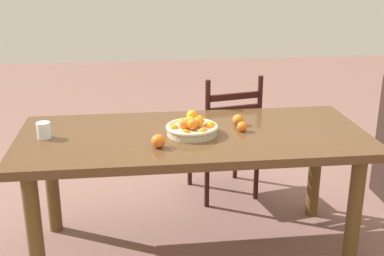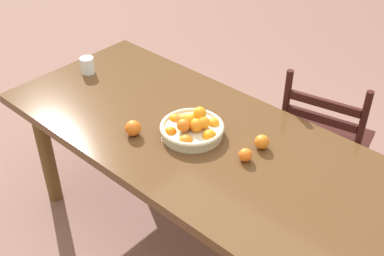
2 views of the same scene
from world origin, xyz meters
The scene contains 8 objects.
ground_plane centered at (0.00, 0.00, 0.00)m, with size 12.00×12.00×0.00m, color #815C53.
dining_table centered at (0.00, 0.00, 0.67)m, with size 2.04×0.90×0.76m.
chair_near_window centered at (0.33, 0.71, 0.47)m, with size 0.53×0.53×0.96m.
fruit_bowl centered at (-0.01, -0.02, 0.81)m, with size 0.31×0.31×0.13m.
orange_loose_0 centered at (0.29, 0.12, 0.80)m, with size 0.07×0.07×0.07m, color orange.
orange_loose_1 centered at (0.29, 0.00, 0.79)m, with size 0.06×0.06×0.06m, color orange.
orange_loose_2 centered at (-0.22, -0.20, 0.80)m, with size 0.08×0.08×0.08m, color orange.
drinking_glass centered at (-0.86, 0.02, 0.81)m, with size 0.08×0.08×0.09m, color silver.
Camera 1 is at (-0.34, -2.73, 1.75)m, focal length 46.63 mm.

